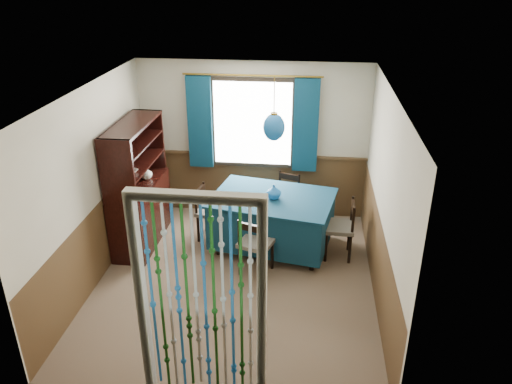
# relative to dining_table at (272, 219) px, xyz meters

# --- Properties ---
(floor) EXTENTS (4.00, 4.00, 0.00)m
(floor) POSITION_rel_dining_table_xyz_m (-0.41, -0.90, -0.47)
(floor) COLOR brown
(floor) RESTS_ON ground
(ceiling) EXTENTS (4.00, 4.00, 0.00)m
(ceiling) POSITION_rel_dining_table_xyz_m (-0.41, -0.90, 2.03)
(ceiling) COLOR silver
(ceiling) RESTS_ON ground
(wall_back) EXTENTS (3.60, 0.00, 3.60)m
(wall_back) POSITION_rel_dining_table_xyz_m (-0.41, 1.10, 0.78)
(wall_back) COLOR #BEB49B
(wall_back) RESTS_ON ground
(wall_front) EXTENTS (3.60, 0.00, 3.60)m
(wall_front) POSITION_rel_dining_table_xyz_m (-0.41, -2.90, 0.78)
(wall_front) COLOR #BEB49B
(wall_front) RESTS_ON ground
(wall_left) EXTENTS (0.00, 4.00, 4.00)m
(wall_left) POSITION_rel_dining_table_xyz_m (-2.21, -0.90, 0.78)
(wall_left) COLOR #BEB49B
(wall_left) RESTS_ON ground
(wall_right) EXTENTS (0.00, 4.00, 4.00)m
(wall_right) POSITION_rel_dining_table_xyz_m (1.39, -0.90, 0.78)
(wall_right) COLOR #BEB49B
(wall_right) RESTS_ON ground
(wainscot_back) EXTENTS (3.60, 0.00, 3.60)m
(wainscot_back) POSITION_rel_dining_table_xyz_m (-0.41, 1.09, 0.03)
(wainscot_back) COLOR #4A321C
(wainscot_back) RESTS_ON ground
(wainscot_front) EXTENTS (3.60, 0.00, 3.60)m
(wainscot_front) POSITION_rel_dining_table_xyz_m (-0.41, -2.88, 0.03)
(wainscot_front) COLOR #4A321C
(wainscot_front) RESTS_ON ground
(wainscot_left) EXTENTS (0.00, 4.00, 4.00)m
(wainscot_left) POSITION_rel_dining_table_xyz_m (-2.19, -0.90, 0.03)
(wainscot_left) COLOR #4A321C
(wainscot_left) RESTS_ON ground
(wainscot_right) EXTENTS (0.00, 4.00, 4.00)m
(wainscot_right) POSITION_rel_dining_table_xyz_m (1.38, -0.90, 0.03)
(wainscot_right) COLOR #4A321C
(wainscot_right) RESTS_ON ground
(window) EXTENTS (1.32, 0.12, 1.42)m
(window) POSITION_rel_dining_table_xyz_m (-0.41, 1.05, 1.08)
(window) COLOR black
(window) RESTS_ON wall_back
(doorway) EXTENTS (1.16, 0.12, 2.18)m
(doorway) POSITION_rel_dining_table_xyz_m (-0.41, -2.84, 0.58)
(doorway) COLOR silver
(doorway) RESTS_ON ground
(dining_table) EXTENTS (1.87, 1.46, 0.81)m
(dining_table) POSITION_rel_dining_table_xyz_m (0.00, 0.00, 0.00)
(dining_table) COLOR #0C2E42
(dining_table) RESTS_ON floor
(chair_near) EXTENTS (0.52, 0.50, 0.84)m
(chair_near) POSITION_rel_dining_table_xyz_m (-0.17, -0.70, -0.02)
(chair_near) COLOR black
(chair_near) RESTS_ON floor
(chair_far) EXTENTS (0.52, 0.51, 0.82)m
(chair_far) POSITION_rel_dining_table_xyz_m (0.14, 0.77, -0.03)
(chair_far) COLOR black
(chair_far) RESTS_ON floor
(chair_left) EXTENTS (0.45, 0.47, 0.84)m
(chair_left) POSITION_rel_dining_table_xyz_m (-0.95, 0.17, -0.02)
(chair_left) COLOR black
(chair_left) RESTS_ON floor
(chair_right) EXTENTS (0.42, 0.44, 0.87)m
(chair_right) POSITION_rel_dining_table_xyz_m (0.97, -0.14, -0.01)
(chair_right) COLOR black
(chair_right) RESTS_ON floor
(sideboard) EXTENTS (0.50, 1.40, 1.83)m
(sideboard) POSITION_rel_dining_table_xyz_m (-1.94, -0.03, 0.16)
(sideboard) COLOR black
(sideboard) RESTS_ON floor
(pendant_lamp) EXTENTS (0.29, 0.29, 0.85)m
(pendant_lamp) POSITION_rel_dining_table_xyz_m (0.00, -0.00, 1.37)
(pendant_lamp) COLOR olive
(pendant_lamp) RESTS_ON ceiling
(vase_table) EXTENTS (0.20, 0.20, 0.19)m
(vase_table) POSITION_rel_dining_table_xyz_m (0.02, -0.04, 0.44)
(vase_table) COLOR #155291
(vase_table) RESTS_ON dining_table
(bowl_shelf) EXTENTS (0.24, 0.24, 0.05)m
(bowl_shelf) POSITION_rel_dining_table_xyz_m (-1.88, -0.39, 0.81)
(bowl_shelf) COLOR beige
(bowl_shelf) RESTS_ON sideboard
(vase_sideboard) EXTENTS (0.22, 0.22, 0.20)m
(vase_sideboard) POSITION_rel_dining_table_xyz_m (-1.88, 0.21, 0.55)
(vase_sideboard) COLOR beige
(vase_sideboard) RESTS_ON sideboard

